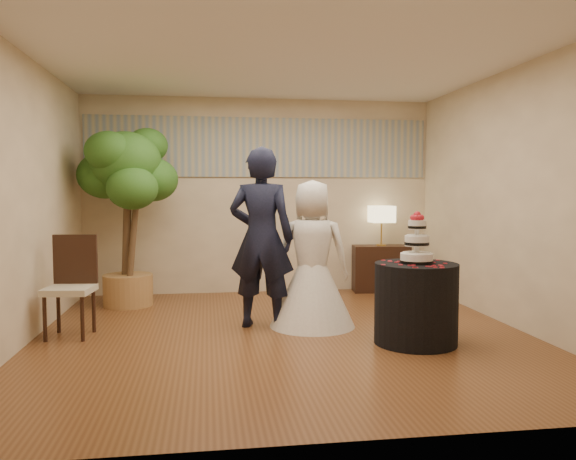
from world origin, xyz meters
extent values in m
cube|color=brown|center=(0.00, 0.00, 0.00)|extent=(5.00, 5.00, 0.00)
cube|color=white|center=(0.00, 0.00, 2.80)|extent=(5.00, 5.00, 0.00)
cube|color=beige|center=(0.00, 2.50, 1.40)|extent=(5.00, 0.06, 2.80)
cube|color=beige|center=(0.00, -2.50, 1.40)|extent=(5.00, 0.06, 2.80)
cube|color=beige|center=(-2.50, 0.00, 1.40)|extent=(0.06, 5.00, 2.80)
cube|color=beige|center=(2.50, 0.00, 1.40)|extent=(0.06, 5.00, 2.80)
cube|color=#989B91|center=(0.00, 2.48, 2.10)|extent=(4.90, 0.02, 0.85)
imported|color=black|center=(-0.19, 0.36, 0.97)|extent=(0.82, 0.66, 1.94)
imported|color=white|center=(0.36, 0.32, 0.80)|extent=(1.13, 1.13, 1.59)
cylinder|color=black|center=(1.22, -0.51, 0.39)|extent=(0.89, 0.89, 0.78)
cube|color=black|center=(1.75, 2.26, 0.34)|extent=(0.85, 0.44, 0.68)
camera|label=1|loc=(-0.77, -5.62, 1.48)|focal=35.00mm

